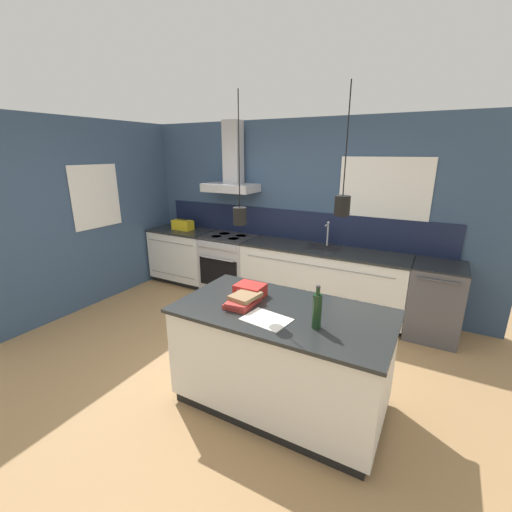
# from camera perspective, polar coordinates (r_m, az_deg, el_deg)

# --- Properties ---
(ground_plane) EXTENTS (16.00, 16.00, 0.00)m
(ground_plane) POSITION_cam_1_polar(r_m,az_deg,el_deg) (3.91, -6.72, -16.65)
(ground_plane) COLOR #A87F51
(ground_plane) RESTS_ON ground
(wall_back) EXTENTS (5.60, 2.40, 2.60)m
(wall_back) POSITION_cam_1_polar(r_m,az_deg,el_deg) (5.09, 5.46, 7.84)
(wall_back) COLOR #354C6B
(wall_back) RESTS_ON ground_plane
(wall_left) EXTENTS (0.08, 3.80, 2.60)m
(wall_left) POSITION_cam_1_polar(r_m,az_deg,el_deg) (5.55, -23.85, 6.71)
(wall_left) COLOR #354C6B
(wall_left) RESTS_ON ground_plane
(counter_run_left) EXTENTS (1.08, 0.64, 0.91)m
(counter_run_left) POSITION_cam_1_polar(r_m,az_deg,el_deg) (5.98, -11.84, 0.12)
(counter_run_left) COLOR black
(counter_run_left) RESTS_ON ground_plane
(counter_run_sink) EXTENTS (2.26, 0.64, 1.25)m
(counter_run_sink) POSITION_cam_1_polar(r_m,az_deg,el_deg) (4.82, 10.78, -3.92)
(counter_run_sink) COLOR black
(counter_run_sink) RESTS_ON ground_plane
(oven_range) EXTENTS (0.77, 0.66, 0.91)m
(oven_range) POSITION_cam_1_polar(r_m,az_deg,el_deg) (5.44, -4.48, -1.31)
(oven_range) COLOR #B5B5BA
(oven_range) RESTS_ON ground_plane
(dishwasher) EXTENTS (0.58, 0.65, 0.91)m
(dishwasher) POSITION_cam_1_polar(r_m,az_deg,el_deg) (4.63, 27.67, -6.64)
(dishwasher) COLOR #4C4C51
(dishwasher) RESTS_ON ground_plane
(kitchen_island) EXTENTS (1.78, 0.96, 0.91)m
(kitchen_island) POSITION_cam_1_polar(r_m,az_deg,el_deg) (3.09, 4.29, -16.46)
(kitchen_island) COLOR black
(kitchen_island) RESTS_ON ground_plane
(bottle_on_island) EXTENTS (0.07, 0.07, 0.33)m
(bottle_on_island) POSITION_cam_1_polar(r_m,az_deg,el_deg) (2.56, 10.13, -8.91)
(bottle_on_island) COLOR #193319
(bottle_on_island) RESTS_ON kitchen_island
(book_stack) EXTENTS (0.25, 0.35, 0.10)m
(book_stack) POSITION_cam_1_polar(r_m,az_deg,el_deg) (2.93, -2.13, -7.30)
(book_stack) COLOR #B2332D
(book_stack) RESTS_ON kitchen_island
(red_supply_box) EXTENTS (0.25, 0.20, 0.11)m
(red_supply_box) POSITION_cam_1_polar(r_m,az_deg,el_deg) (3.09, -0.99, -5.73)
(red_supply_box) COLOR red
(red_supply_box) RESTS_ON kitchen_island
(paper_pile) EXTENTS (0.39, 0.31, 0.01)m
(paper_pile) POSITION_cam_1_polar(r_m,az_deg,el_deg) (2.70, 1.76, -10.51)
(paper_pile) COLOR silver
(paper_pile) RESTS_ON kitchen_island
(yellow_toolbox) EXTENTS (0.34, 0.18, 0.19)m
(yellow_toolbox) POSITION_cam_1_polar(r_m,az_deg,el_deg) (5.84, -12.11, 5.08)
(yellow_toolbox) COLOR gold
(yellow_toolbox) RESTS_ON counter_run_left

